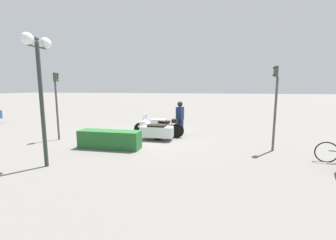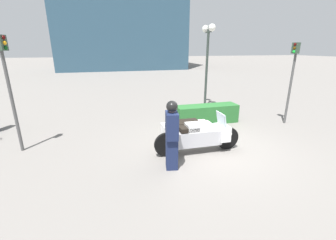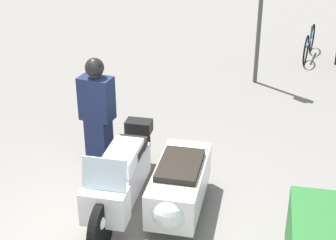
{
  "view_description": "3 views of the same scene",
  "coord_description": "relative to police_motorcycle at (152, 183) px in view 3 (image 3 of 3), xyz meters",
  "views": [
    {
      "loc": [
        -3.37,
        10.77,
        2.52
      ],
      "look_at": [
        -1.27,
        0.52,
        0.98
      ],
      "focal_mm": 24.0,
      "sensor_mm": 36.0,
      "label": 1
    },
    {
      "loc": [
        -3.12,
        -5.82,
        2.98
      ],
      "look_at": [
        -1.49,
        0.04,
        1.02
      ],
      "focal_mm": 24.0,
      "sensor_mm": 36.0,
      "label": 2
    },
    {
      "loc": [
        4.98,
        1.55,
        4.18
      ],
      "look_at": [
        -1.31,
        0.31,
        1.07
      ],
      "focal_mm": 55.0,
      "sensor_mm": 36.0,
      "label": 3
    }
  ],
  "objects": [
    {
      "name": "ground_plane",
      "position": [
        0.59,
        -0.24,
        -0.48
      ],
      "size": [
        160.0,
        160.0,
        0.0
      ],
      "primitive_type": "plane",
      "color": "slate"
    },
    {
      "name": "bicycle_parked",
      "position": [
        -7.07,
        2.36,
        -0.13
      ],
      "size": [
        1.76,
        0.37,
        0.77
      ],
      "rotation": [
        0.0,
        0.0,
        -0.18
      ],
      "color": "black",
      "rests_on": "ground"
    },
    {
      "name": "officer_rider",
      "position": [
        -1.04,
        -1.07,
        0.46
      ],
      "size": [
        0.38,
        0.53,
        1.78
      ],
      "rotation": [
        0.0,
        0.0,
        2.95
      ],
      "color": "#192347",
      "rests_on": "ground"
    },
    {
      "name": "police_motorcycle",
      "position": [
        0.0,
        0.0,
        0.0
      ],
      "size": [
        2.63,
        1.37,
        1.18
      ],
      "rotation": [
        0.0,
        0.0,
        -0.02
      ],
      "color": "black",
      "rests_on": "ground"
    }
  ]
}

